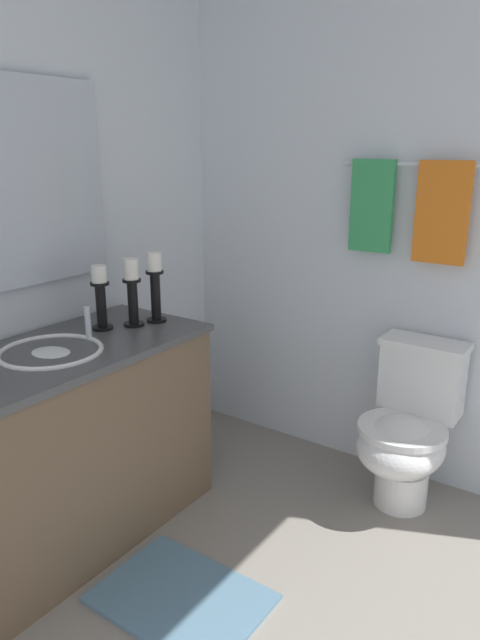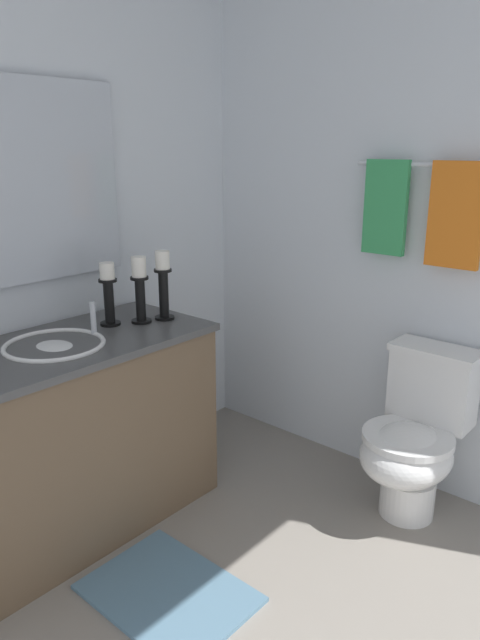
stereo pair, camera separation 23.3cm
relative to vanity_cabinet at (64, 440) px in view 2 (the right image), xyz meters
name	(u,v)px [view 2 (the right image)]	position (x,y,z in m)	size (l,w,h in m)	color
floor	(255,623)	(0.94, 0.11, -0.43)	(2.54, 2.46, 0.02)	gray
wall_back	(434,233)	(0.94, 1.34, 0.81)	(2.54, 0.04, 2.45)	silver
wall_left	(28,236)	(-0.33, 0.11, 0.81)	(0.04, 2.46, 2.45)	silver
vanity_cabinet	(64,440)	(0.00, 0.00, 0.00)	(0.58, 1.31, 0.83)	brown
sink_basin	(56,355)	(0.00, 0.00, 0.38)	(0.40, 0.40, 0.24)	white
mirror	(1,184)	(-0.28, 0.00, 1.03)	(0.02, 1.11, 0.83)	silver
candle_holder_tall	(163,283)	(0.05, 0.54, 0.58)	(0.09, 0.09, 0.31)	black
candle_holder_short	(140,288)	(0.01, 0.43, 0.57)	(0.09, 0.09, 0.30)	black
candle_holder_mid	(108,293)	(-0.06, 0.32, 0.56)	(0.09, 0.09, 0.28)	black
toilet	(414,439)	(1.06, 1.06, -0.05)	(0.39, 0.54, 0.75)	white
towel_bar	(425,165)	(0.90, 1.28, 1.10)	(0.02, 0.02, 0.64)	silver
towel_near_vanity	(385,208)	(0.74, 1.27, 0.91)	(0.20, 0.03, 0.42)	#389E59
towel_center	(456,215)	(1.06, 1.27, 0.90)	(0.23, 0.03, 0.44)	orange
bath_mat	(168,593)	(0.62, 0.00, -0.41)	(0.60, 0.44, 0.02)	slate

